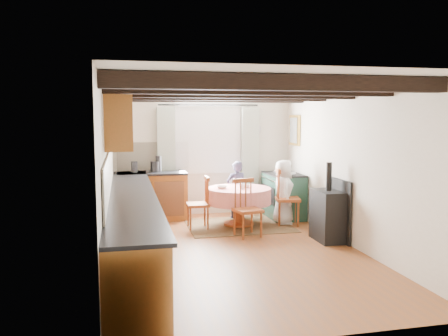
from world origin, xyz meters
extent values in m
cube|color=brown|center=(0.00, 0.00, 0.00)|extent=(3.60, 5.50, 0.00)
cube|color=white|center=(0.00, 0.00, 2.40)|extent=(3.60, 5.50, 0.00)
cube|color=silver|center=(0.00, 2.75, 1.20)|extent=(3.60, 0.00, 2.40)
cube|color=silver|center=(0.00, -2.75, 1.20)|extent=(3.60, 0.00, 2.40)
cube|color=silver|center=(-1.80, 0.00, 1.20)|extent=(0.00, 5.50, 2.40)
cube|color=silver|center=(1.80, 0.00, 1.20)|extent=(0.00, 5.50, 2.40)
cube|color=black|center=(0.00, -2.00, 2.31)|extent=(3.60, 0.16, 0.16)
cube|color=black|center=(0.00, -1.00, 2.31)|extent=(3.60, 0.16, 0.16)
cube|color=black|center=(0.00, 0.00, 2.31)|extent=(3.60, 0.16, 0.16)
cube|color=black|center=(0.00, 1.00, 2.31)|extent=(3.60, 0.16, 0.16)
cube|color=black|center=(0.00, 2.00, 2.31)|extent=(3.60, 0.16, 0.16)
cube|color=beige|center=(-1.78, 0.30, 1.20)|extent=(0.02, 4.50, 0.55)
cube|color=beige|center=(-1.00, 2.73, 1.20)|extent=(1.40, 0.02, 0.55)
cube|color=#9B531E|center=(-1.50, 0.00, 0.44)|extent=(0.60, 5.30, 0.88)
cube|color=#9B531E|center=(-1.05, 2.45, 0.44)|extent=(1.30, 0.60, 0.88)
cube|color=black|center=(-1.48, 0.00, 0.90)|extent=(0.64, 5.30, 0.04)
cube|color=black|center=(-1.05, 2.43, 0.90)|extent=(1.30, 0.64, 0.04)
cube|color=#9B531E|center=(-1.63, 1.20, 1.95)|extent=(0.34, 1.80, 0.90)
cube|color=#9B531E|center=(-1.63, -0.30, 1.90)|extent=(0.34, 0.90, 0.70)
cube|color=white|center=(0.10, 2.73, 1.60)|extent=(1.34, 0.03, 1.54)
cube|color=white|center=(0.10, 2.74, 1.60)|extent=(1.20, 0.01, 1.40)
cube|color=#9A9C92|center=(-0.75, 2.65, 1.10)|extent=(0.35, 0.10, 2.10)
cube|color=#9A9C92|center=(0.95, 2.65, 1.10)|extent=(0.35, 0.10, 2.10)
cylinder|color=black|center=(0.10, 2.65, 2.20)|extent=(2.00, 0.03, 0.03)
cube|color=gold|center=(1.77, 2.30, 1.70)|extent=(0.04, 0.50, 0.60)
cylinder|color=silver|center=(1.05, 2.72, 1.70)|extent=(0.30, 0.02, 0.30)
cube|color=#372F1A|center=(0.44, 1.56, 0.01)|extent=(1.84, 1.43, 0.01)
imported|color=#302F48|center=(0.55, 2.20, 0.56)|extent=(0.44, 0.32, 1.12)
imported|color=silver|center=(1.29, 1.56, 0.59)|extent=(0.47, 0.63, 1.19)
imported|color=silver|center=(0.13, 1.57, 0.72)|extent=(0.25, 0.25, 0.05)
imported|color=silver|center=(0.57, 1.61, 0.72)|extent=(0.21, 0.21, 0.06)
imported|color=silver|center=(0.46, 1.46, 0.74)|extent=(0.14, 0.14, 0.10)
cylinder|color=#262628|center=(-1.38, 2.43, 1.03)|extent=(0.12, 0.12, 0.21)
cylinder|color=#262628|center=(-0.98, 2.45, 1.02)|extent=(0.18, 0.18, 0.20)
cylinder|color=#262628|center=(-0.92, 2.45, 1.07)|extent=(0.11, 0.11, 0.31)
camera|label=1|loc=(-1.60, -6.44, 1.98)|focal=37.23mm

